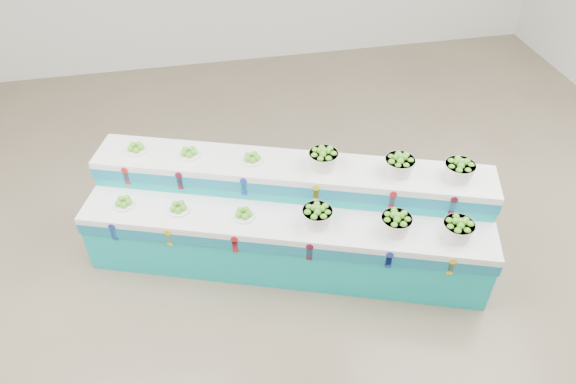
% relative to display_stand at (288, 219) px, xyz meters
% --- Properties ---
extents(ground, '(10.00, 10.00, 0.00)m').
position_rel_display_stand_xyz_m(ground, '(0.24, -0.43, -0.51)').
color(ground, brown).
rests_on(ground, ground).
extents(display_stand, '(4.16, 2.33, 1.02)m').
position_rel_display_stand_xyz_m(display_stand, '(0.00, 0.00, 0.00)').
color(display_stand, '#13B1B2').
rests_on(display_stand, ground).
extents(plate_lower_left, '(0.28, 0.28, 0.09)m').
position_rel_display_stand_xyz_m(plate_lower_left, '(-1.60, 0.30, 0.25)').
color(plate_lower_left, white).
rests_on(plate_lower_left, display_stand).
extents(plate_lower_mid, '(0.28, 0.28, 0.09)m').
position_rel_display_stand_xyz_m(plate_lower_mid, '(-1.07, 0.11, 0.25)').
color(plate_lower_mid, white).
rests_on(plate_lower_mid, display_stand).
extents(plate_lower_right, '(0.28, 0.28, 0.09)m').
position_rel_display_stand_xyz_m(plate_lower_right, '(-0.46, -0.10, 0.25)').
color(plate_lower_right, white).
rests_on(plate_lower_right, display_stand).
extents(basket_lower_left, '(0.37, 0.37, 0.21)m').
position_rel_display_stand_xyz_m(basket_lower_left, '(0.21, -0.34, 0.32)').
color(basket_lower_left, silver).
rests_on(basket_lower_left, display_stand).
extents(basket_lower_mid, '(0.37, 0.37, 0.21)m').
position_rel_display_stand_xyz_m(basket_lower_mid, '(0.91, -0.59, 0.32)').
color(basket_lower_mid, silver).
rests_on(basket_lower_mid, display_stand).
extents(basket_lower_right, '(0.37, 0.37, 0.21)m').
position_rel_display_stand_xyz_m(basket_lower_right, '(1.44, -0.77, 0.32)').
color(basket_lower_right, silver).
rests_on(basket_lower_right, display_stand).
extents(plate_upper_left, '(0.28, 0.28, 0.09)m').
position_rel_display_stand_xyz_m(plate_upper_left, '(-1.43, 0.77, 0.55)').
color(plate_upper_left, white).
rests_on(plate_upper_left, display_stand).
extents(plate_upper_mid, '(0.28, 0.28, 0.09)m').
position_rel_display_stand_xyz_m(plate_upper_mid, '(-0.91, 0.59, 0.55)').
color(plate_upper_mid, white).
rests_on(plate_upper_mid, display_stand).
extents(plate_upper_right, '(0.28, 0.28, 0.09)m').
position_rel_display_stand_xyz_m(plate_upper_right, '(-0.29, 0.37, 0.55)').
color(plate_upper_right, white).
rests_on(plate_upper_right, display_stand).
extents(basket_upper_left, '(0.37, 0.37, 0.21)m').
position_rel_display_stand_xyz_m(basket_upper_left, '(0.38, 0.13, 0.62)').
color(basket_upper_left, silver).
rests_on(basket_upper_left, display_stand).
extents(basket_upper_mid, '(0.37, 0.37, 0.21)m').
position_rel_display_stand_xyz_m(basket_upper_mid, '(1.07, -0.11, 0.62)').
color(basket_upper_mid, silver).
rests_on(basket_upper_mid, display_stand).
extents(basket_upper_right, '(0.37, 0.37, 0.21)m').
position_rel_display_stand_xyz_m(basket_upper_right, '(1.60, -0.30, 0.62)').
color(basket_upper_right, silver).
rests_on(basket_upper_right, display_stand).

